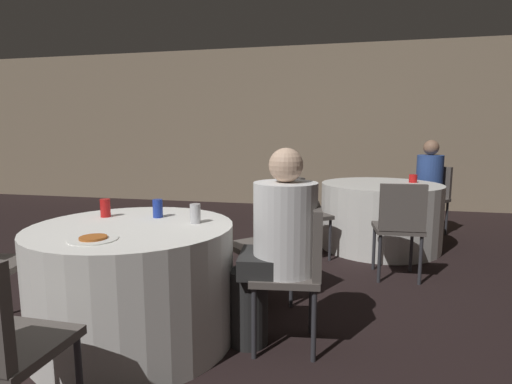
# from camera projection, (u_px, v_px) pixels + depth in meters

# --- Properties ---
(ground_plane) EXTENTS (16.00, 16.00, 0.00)m
(ground_plane) POSITION_uv_depth(u_px,v_px,m) (149.00, 336.00, 2.56)
(ground_plane) COLOR black
(wall_back) EXTENTS (16.00, 0.06, 2.80)m
(wall_back) POSITION_uv_depth(u_px,v_px,m) (277.00, 128.00, 7.17)
(wall_back) COLOR gray
(wall_back) RESTS_ON ground_plane
(table_near) EXTENTS (1.24, 1.24, 0.73)m
(table_near) POSITION_uv_depth(u_px,v_px,m) (135.00, 282.00, 2.50)
(table_near) COLOR white
(table_near) RESTS_ON ground_plane
(table_far) EXTENTS (1.33, 1.33, 0.73)m
(table_far) POSITION_uv_depth(u_px,v_px,m) (380.00, 215.00, 4.54)
(table_far) COLOR white
(table_far) RESTS_ON ground_plane
(chair_near_northeast) EXTENTS (0.57, 0.57, 0.87)m
(chair_near_northeast) POSITION_uv_depth(u_px,v_px,m) (269.00, 234.00, 3.02)
(chair_near_northeast) COLOR #59514C
(chair_near_northeast) RESTS_ON ground_plane
(chair_near_east) EXTENTS (0.45, 0.45, 0.87)m
(chair_near_east) POSITION_uv_depth(u_px,v_px,m) (300.00, 261.00, 2.38)
(chair_near_east) COLOR #59514C
(chair_near_east) RESTS_ON ground_plane
(chair_far_southwest) EXTENTS (0.56, 0.56, 0.87)m
(chair_far_southwest) POSITION_uv_depth(u_px,v_px,m) (300.00, 209.00, 4.06)
(chair_far_southwest) COLOR #59514C
(chair_far_southwest) RESTS_ON ground_plane
(chair_far_west) EXTENTS (0.42, 0.42, 0.87)m
(chair_far_west) POSITION_uv_depth(u_px,v_px,m) (286.00, 198.00, 4.70)
(chair_far_west) COLOR #59514C
(chair_far_west) RESTS_ON ground_plane
(chair_far_south) EXTENTS (0.43, 0.43, 0.87)m
(chair_far_south) POSITION_uv_depth(u_px,v_px,m) (400.00, 221.00, 3.47)
(chair_far_south) COLOR #59514C
(chair_far_south) RESTS_ON ground_plane
(chair_far_northeast) EXTENTS (0.56, 0.56, 0.87)m
(chair_far_northeast) POSITION_uv_depth(u_px,v_px,m) (432.00, 193.00, 5.15)
(chair_far_northeast) COLOR #59514C
(chair_far_northeast) RESTS_ON ground_plane
(person_blue_shirt) EXTENTS (0.45, 0.46, 1.21)m
(person_blue_shirt) POSITION_uv_depth(u_px,v_px,m) (426.00, 188.00, 5.04)
(person_blue_shirt) COLOR #4C4238
(person_blue_shirt) RESTS_ON ground_plane
(person_white_shirt) EXTENTS (0.53, 0.40, 1.21)m
(person_white_shirt) POSITION_uv_depth(u_px,v_px,m) (275.00, 245.00, 2.38)
(person_white_shirt) COLOR #282828
(person_white_shirt) RESTS_ON ground_plane
(pizza_plate_near) EXTENTS (0.26, 0.26, 0.02)m
(pizza_plate_near) POSITION_uv_depth(u_px,v_px,m) (93.00, 239.00, 2.11)
(pizza_plate_near) COLOR white
(pizza_plate_near) RESTS_ON table_near
(soda_can_red) EXTENTS (0.07, 0.07, 0.12)m
(soda_can_red) POSITION_uv_depth(u_px,v_px,m) (105.00, 208.00, 2.68)
(soda_can_red) COLOR red
(soda_can_red) RESTS_ON table_near
(soda_can_silver) EXTENTS (0.07, 0.07, 0.12)m
(soda_can_silver) POSITION_uv_depth(u_px,v_px,m) (195.00, 214.00, 2.49)
(soda_can_silver) COLOR silver
(soda_can_silver) RESTS_ON table_near
(soda_can_blue) EXTENTS (0.07, 0.07, 0.12)m
(soda_can_blue) POSITION_uv_depth(u_px,v_px,m) (158.00, 208.00, 2.66)
(soda_can_blue) COLOR #1E38A5
(soda_can_blue) RESTS_ON table_near
(cup_far) EXTENTS (0.09, 0.09, 0.09)m
(cup_far) POSITION_uv_depth(u_px,v_px,m) (413.00, 179.00, 4.57)
(cup_far) COLOR red
(cup_far) RESTS_ON table_far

